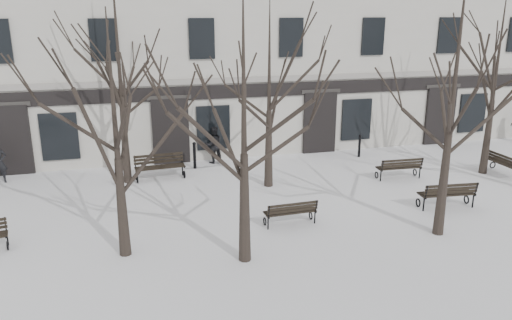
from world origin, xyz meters
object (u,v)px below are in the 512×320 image
object	(u,v)px
tree_1	(244,97)
bench_3	(160,166)
bench_2	(448,194)
bench_1	(291,212)
tree_2	(456,70)
bench_5	(504,163)
bench_4	(399,167)
tree_0	(114,108)

from	to	relation	value
tree_1	bench_3	size ratio (longest dim) A/B	3.53
bench_2	bench_1	bearing A→B (deg)	5.20
tree_1	bench_1	distance (m)	4.84
tree_2	bench_2	bearing A→B (deg)	49.29
bench_3	bench_5	distance (m)	14.12
tree_1	tree_2	xyz separation A→B (m)	(6.10, 0.15, 0.49)
bench_1	bench_4	xyz separation A→B (m)	(5.69, 3.23, 0.04)
bench_4	bench_5	world-z (taller)	bench_5
tree_2	bench_2	size ratio (longest dim) A/B	4.02
tree_1	tree_2	bearing A→B (deg)	1.42
tree_1	bench_4	xyz separation A→B (m)	(7.63, 5.11, -3.97)
tree_0	bench_2	bearing A→B (deg)	3.90
tree_0	bench_1	distance (m)	6.33
tree_1	bench_5	size ratio (longest dim) A/B	3.79
tree_2	bench_3	world-z (taller)	tree_2
tree_2	bench_3	size ratio (longest dim) A/B	3.92
tree_0	bench_3	distance (m)	7.50
bench_1	bench_5	xyz separation A→B (m)	(10.11, 2.59, 0.06)
tree_1	bench_5	world-z (taller)	tree_1
tree_2	bench_5	size ratio (longest dim) A/B	4.21
bench_5	tree_1	bearing A→B (deg)	109.51
tree_1	bench_3	distance (m)	8.71
bench_5	bench_2	bearing A→B (deg)	119.23
bench_4	bench_5	bearing A→B (deg)	173.77
bench_2	tree_2	bearing A→B (deg)	54.40
tree_2	bench_5	bearing A→B (deg)	35.99
tree_0	tree_1	world-z (taller)	tree_1
tree_2	bench_4	xyz separation A→B (m)	(1.53, 4.96, -4.47)
bench_5	bench_4	bearing A→B (deg)	80.89
tree_2	bench_1	bearing A→B (deg)	157.37
tree_1	tree_2	size ratio (longest dim) A/B	0.90
tree_0	bench_5	world-z (taller)	tree_0
tree_2	bench_3	bearing A→B (deg)	136.46
tree_1	bench_1	world-z (taller)	tree_1
bench_1	bench_4	size ratio (longest dim) A/B	0.92
bench_2	bench_3	distance (m)	10.92
tree_1	bench_3	xyz separation A→B (m)	(-1.72, 7.58, -3.93)
tree_0	bench_2	xyz separation A→B (m)	(10.75, 0.73, -3.62)
tree_0	bench_4	bearing A→B (deg)	20.15
bench_3	bench_4	distance (m)	9.67
bench_1	bench_2	xyz separation A→B (m)	(5.66, 0.01, 0.07)
tree_2	bench_4	world-z (taller)	tree_2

